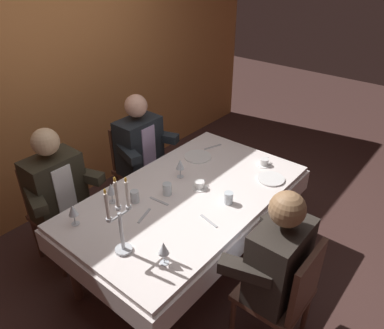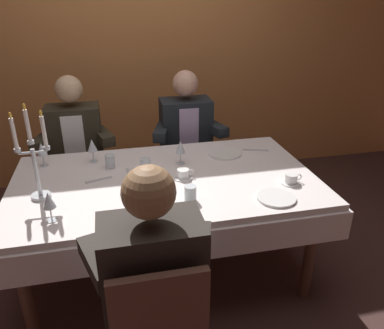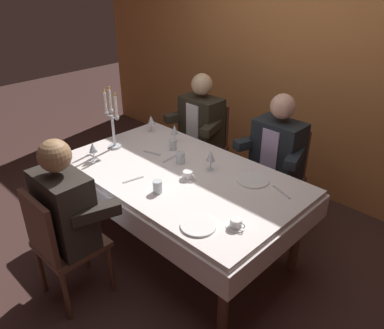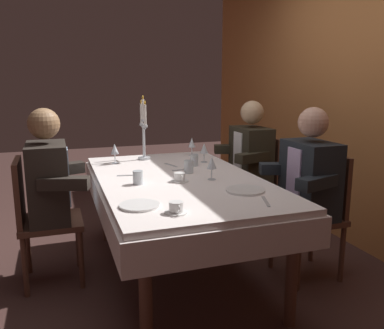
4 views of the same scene
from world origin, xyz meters
TOP-DOWN VIEW (x-y plane):
  - ground_plane at (0.00, 0.00)m, footprint 12.00×12.00m
  - back_wall at (0.00, 1.66)m, footprint 6.00×0.12m
  - dining_table at (0.00, 0.00)m, footprint 1.94×1.14m
  - candelabra at (-0.73, -0.09)m, footprint 0.19×0.11m
  - dinner_plate_0 at (0.48, 0.29)m, footprint 0.24×0.24m
  - dinner_plate_1 at (0.58, -0.40)m, footprint 0.22×0.22m
  - wine_glass_0 at (-0.77, 0.37)m, footprint 0.07×0.07m
  - wine_glass_1 at (-0.65, -0.35)m, footprint 0.07×0.07m
  - wine_glass_2 at (0.14, 0.20)m, footprint 0.07×0.07m
  - wine_glass_3 at (-0.44, 0.36)m, footprint 0.07×0.07m
  - water_tumbler_0 at (-0.33, 0.24)m, footprint 0.06×0.06m
  - water_tumbler_1 at (-0.11, 0.12)m, footprint 0.07×0.07m
  - water_tumbler_2 at (0.10, -0.31)m, footprint 0.07×0.07m
  - coffee_cup_0 at (0.75, -0.24)m, footprint 0.13×0.12m
  - coffee_cup_1 at (0.11, -0.02)m, footprint 0.13×0.12m
  - knife_0 at (0.73, 0.30)m, footprint 0.19×0.08m
  - fork_1 at (-0.41, 0.06)m, footprint 0.17×0.07m
  - fork_2 at (-0.16, -0.33)m, footprint 0.05×0.17m
  - spoon_3 at (-0.22, 0.10)m, footprint 0.03×0.17m
  - seated_diner_0 at (-0.59, 0.89)m, footprint 0.63×0.48m
  - seated_diner_1 at (-0.19, -0.89)m, footprint 0.63×0.48m
  - seated_diner_2 at (0.32, 0.89)m, footprint 0.63×0.48m

SIDE VIEW (x-z plane):
  - ground_plane at x=0.00m, z-range 0.00..0.00m
  - dining_table at x=0.00m, z-range 0.25..0.99m
  - seated_diner_0 at x=-0.59m, z-range 0.12..1.36m
  - seated_diner_1 at x=-0.19m, z-range 0.12..1.36m
  - seated_diner_2 at x=0.32m, z-range 0.12..1.36m
  - knife_0 at x=0.73m, z-range 0.74..0.75m
  - fork_1 at x=-0.41m, z-range 0.74..0.75m
  - fork_2 at x=-0.16m, z-range 0.74..0.75m
  - spoon_3 at x=-0.22m, z-range 0.74..0.75m
  - dinner_plate_0 at x=0.48m, z-range 0.74..0.75m
  - dinner_plate_1 at x=0.58m, z-range 0.74..0.75m
  - coffee_cup_0 at x=0.75m, z-range 0.74..0.80m
  - coffee_cup_1 at x=0.11m, z-range 0.74..0.80m
  - water_tumbler_2 at x=0.10m, z-range 0.74..0.83m
  - water_tumbler_0 at x=-0.33m, z-range 0.74..0.83m
  - water_tumbler_1 at x=-0.11m, z-range 0.74..0.83m
  - wine_glass_0 at x=-0.77m, z-range 0.77..0.94m
  - wine_glass_2 at x=0.14m, z-range 0.77..0.94m
  - wine_glass_3 at x=-0.44m, z-range 0.77..0.94m
  - wine_glass_1 at x=-0.65m, z-range 0.77..0.94m
  - candelabra at x=-0.73m, z-range 0.69..1.24m
  - back_wall at x=0.00m, z-range 0.00..2.70m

